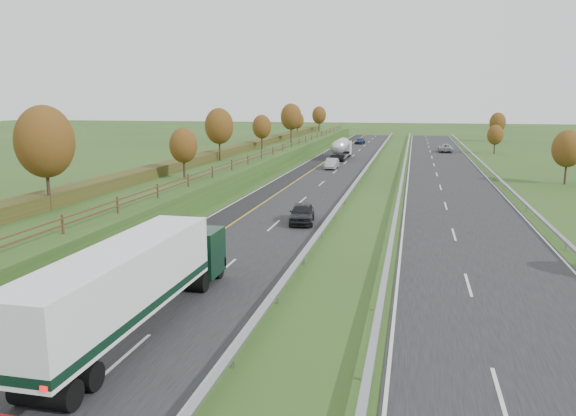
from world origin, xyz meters
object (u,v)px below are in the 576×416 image
object	(u,v)px
road_tanker	(341,148)
car_silver_mid	(332,164)
car_dark_near	(302,213)
car_small_far	(360,141)
box_lorry	(134,282)
car_oncoming	(445,148)

from	to	relation	value
road_tanker	car_silver_mid	xyz separation A→B (m)	(0.52, -14.97, -1.05)
car_dark_near	car_silver_mid	xyz separation A→B (m)	(-2.99, 37.67, -0.05)
road_tanker	car_silver_mid	distance (m)	15.01
car_small_far	car_dark_near	bearing A→B (deg)	-80.41
box_lorry	car_dark_near	xyz separation A→B (m)	(2.70, 23.38, -1.47)
car_silver_mid	car_small_far	xyz separation A→B (m)	(-0.56, 49.84, -0.13)
box_lorry	road_tanker	bearing A→B (deg)	90.61
road_tanker	car_dark_near	xyz separation A→B (m)	(3.51, -52.63, -1.00)
car_dark_near	car_oncoming	distance (m)	71.42
box_lorry	car_oncoming	world-z (taller)	box_lorry
box_lorry	car_small_far	world-z (taller)	box_lorry
box_lorry	road_tanker	world-z (taller)	box_lorry
car_silver_mid	car_oncoming	xyz separation A→B (m)	(17.79, 32.20, 0.03)
car_silver_mid	car_oncoming	bearing A→B (deg)	61.03
car_dark_near	car_silver_mid	distance (m)	37.79
car_oncoming	box_lorry	bearing A→B (deg)	79.22
car_oncoming	car_dark_near	bearing A→B (deg)	77.88
car_small_far	car_oncoming	bearing A→B (deg)	-36.61
car_silver_mid	box_lorry	bearing A→B (deg)	-89.77
box_lorry	car_silver_mid	distance (m)	61.07
road_tanker	car_silver_mid	bearing A→B (deg)	-88.00
car_small_far	box_lorry	bearing A→B (deg)	-82.29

